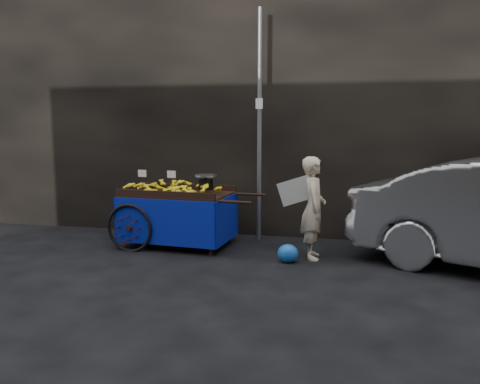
# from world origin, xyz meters

# --- Properties ---
(ground) EXTENTS (80.00, 80.00, 0.00)m
(ground) POSITION_xyz_m (0.00, 0.00, 0.00)
(ground) COLOR black
(ground) RESTS_ON ground
(building_wall) EXTENTS (13.50, 2.00, 5.00)m
(building_wall) POSITION_xyz_m (0.39, 2.60, 2.50)
(building_wall) COLOR black
(building_wall) RESTS_ON ground
(street_pole) EXTENTS (0.12, 0.10, 4.00)m
(street_pole) POSITION_xyz_m (0.30, 1.30, 2.01)
(street_pole) COLOR slate
(street_pole) RESTS_ON ground
(banana_cart) EXTENTS (2.51, 1.36, 1.31)m
(banana_cart) POSITION_xyz_m (-1.03, 0.62, 0.81)
(banana_cart) COLOR black
(banana_cart) RESTS_ON ground
(vendor) EXTENTS (0.77, 0.61, 1.56)m
(vendor) POSITION_xyz_m (1.30, 0.27, 0.78)
(vendor) COLOR beige
(vendor) RESTS_ON ground
(plastic_bag) EXTENTS (0.31, 0.25, 0.28)m
(plastic_bag) POSITION_xyz_m (0.96, -0.05, 0.14)
(plastic_bag) COLOR blue
(plastic_bag) RESTS_ON ground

